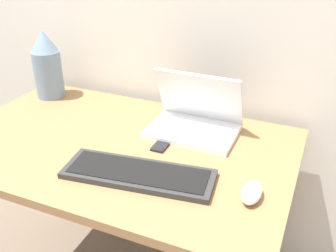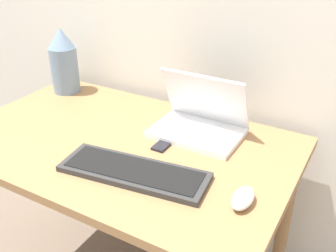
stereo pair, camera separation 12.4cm
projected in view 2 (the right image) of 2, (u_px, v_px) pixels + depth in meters
The scene contains 6 objects.
desk at pixel (123, 164), 1.40m from camera, with size 1.17×0.72×0.73m.
laptop at pixel (200, 120), 1.39m from camera, with size 0.31×0.22×0.22m.
keyboard at pixel (134, 172), 1.17m from camera, with size 0.47×0.21×0.02m.
mouse at pixel (243, 198), 1.05m from camera, with size 0.05×0.10×0.04m.
vase at pixel (64, 61), 1.68m from camera, with size 0.12×0.12×0.28m.
mp3_player at pixel (161, 146), 1.32m from camera, with size 0.04×0.07×0.01m.
Camera 2 is at (0.72, -0.58, 1.41)m, focal length 42.00 mm.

